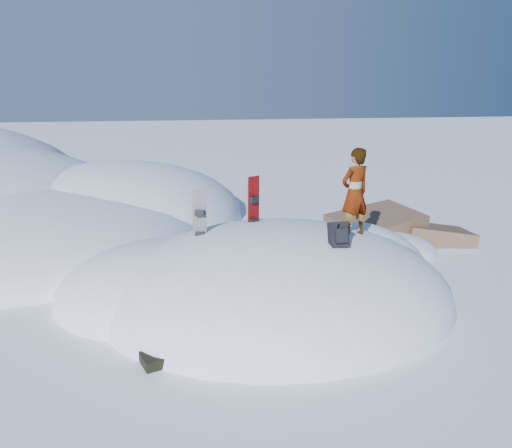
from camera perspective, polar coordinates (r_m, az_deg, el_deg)
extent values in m
plane|color=white|center=(10.14, 2.53, -8.58)|extent=(120.00, 120.00, 0.00)
ellipsoid|color=white|center=(10.14, 2.53, -8.58)|extent=(7.00, 6.00, 3.00)
ellipsoid|color=white|center=(10.44, -10.22, -8.10)|extent=(4.40, 4.00, 2.20)
ellipsoid|color=white|center=(11.37, 10.45, -6.13)|extent=(3.60, 3.20, 2.50)
ellipsoid|color=white|center=(15.06, -25.25, -2.04)|extent=(10.00, 9.00, 2.80)
ellipsoid|color=white|center=(17.05, -15.17, 0.78)|extent=(8.00, 8.00, 3.60)
ellipsoid|color=white|center=(14.01, -24.20, -3.14)|extent=(6.00, 5.00, 1.80)
cube|color=brown|center=(14.28, 13.39, -1.44)|extent=(2.82, 2.41, 1.62)
cube|color=brown|center=(14.73, 19.66, -2.22)|extent=(2.16, 1.80, 1.33)
cube|color=brown|center=(15.60, 13.57, -0.43)|extent=(2.08, 2.01, 1.10)
ellipsoid|color=white|center=(13.28, 13.56, -3.16)|extent=(3.20, 2.40, 1.00)
cube|color=red|center=(10.29, -0.29, 1.19)|extent=(0.27, 0.20, 1.56)
cube|color=black|center=(10.16, -0.22, 2.82)|extent=(0.22, 0.19, 0.13)
cube|color=black|center=(10.27, -0.22, 0.27)|extent=(0.22, 0.19, 0.13)
cube|color=black|center=(9.80, -6.47, -0.29)|extent=(0.31, 0.28, 1.44)
cube|color=black|center=(9.67, -6.49, 1.27)|extent=(0.19, 0.15, 0.13)
cube|color=black|center=(9.78, -6.41, -1.19)|extent=(0.19, 0.15, 0.13)
cube|color=black|center=(9.04, 9.39, -1.21)|extent=(0.34, 0.35, 0.50)
cube|color=black|center=(8.90, 9.72, -1.33)|extent=(0.23, 0.17, 0.27)
cylinder|color=black|center=(8.86, 9.08, -0.70)|extent=(0.04, 0.18, 0.34)
cylinder|color=black|center=(8.93, 10.31, -0.63)|extent=(0.04, 0.18, 0.34)
cube|color=black|center=(8.06, -10.73, -14.78)|extent=(0.69, 0.57, 0.17)
cube|color=black|center=(8.19, -8.79, -13.59)|extent=(0.38, 0.32, 0.11)
imported|color=slate|center=(9.80, 11.23, 3.50)|extent=(0.73, 0.60, 1.74)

